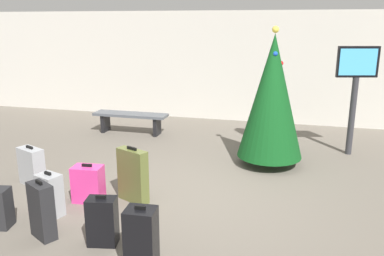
% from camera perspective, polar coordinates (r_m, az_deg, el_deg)
% --- Properties ---
extents(ground_plane, '(16.00, 16.00, 0.00)m').
position_cam_1_polar(ground_plane, '(6.13, -0.48, -9.49)').
color(ground_plane, '#665E54').
extents(back_wall, '(16.00, 0.20, 2.82)m').
position_cam_1_polar(back_wall, '(10.48, 6.68, 8.72)').
color(back_wall, beige).
rests_on(back_wall, ground_plane).
extents(holiday_tree, '(1.16, 1.16, 2.48)m').
position_cam_1_polar(holiday_tree, '(7.15, 11.43, 4.42)').
color(holiday_tree, '#4C3319').
rests_on(holiday_tree, ground_plane).
extents(flight_info_kiosk, '(0.77, 0.28, 2.11)m').
position_cam_1_polar(flight_info_kiosk, '(8.19, 22.47, 6.18)').
color(flight_info_kiosk, '#333338').
rests_on(flight_info_kiosk, ground_plane).
extents(waiting_bench, '(1.74, 0.44, 0.48)m').
position_cam_1_polar(waiting_bench, '(9.38, -8.82, 1.44)').
color(waiting_bench, '#4C5159').
rests_on(waiting_bench, ground_plane).
extents(traveller_0, '(0.45, 0.45, 1.71)m').
position_cam_1_polar(traveller_0, '(8.39, 11.64, 3.47)').
color(traveller_0, '#19594C').
rests_on(traveller_0, ground_plane).
extents(suitcase_0, '(0.40, 0.33, 0.74)m').
position_cam_1_polar(suitcase_0, '(5.19, -20.77, -11.06)').
color(suitcase_0, '#232326').
rests_on(suitcase_0, ground_plane).
extents(suitcase_1, '(0.51, 0.37, 0.65)m').
position_cam_1_polar(suitcase_1, '(6.87, -22.06, -5.15)').
color(suitcase_1, '#9EA0A5').
rests_on(suitcase_1, ground_plane).
extents(suitcase_2, '(0.38, 0.28, 0.62)m').
position_cam_1_polar(suitcase_2, '(4.87, -12.76, -12.94)').
color(suitcase_2, black).
rests_on(suitcase_2, ground_plane).
extents(suitcase_3, '(0.52, 0.35, 0.83)m').
position_cam_1_polar(suitcase_3, '(5.84, -8.50, -6.75)').
color(suitcase_3, '#59602D').
rests_on(suitcase_3, ground_plane).
extents(suitcase_4, '(0.38, 0.32, 0.63)m').
position_cam_1_polar(suitcase_4, '(5.72, -19.75, -9.07)').
color(suitcase_4, '#9EA0A5').
rests_on(suitcase_4, ground_plane).
extents(suitcase_6, '(0.45, 0.32, 0.57)m').
position_cam_1_polar(suitcase_6, '(6.01, -14.69, -7.76)').
color(suitcase_6, '#E5388C').
rests_on(suitcase_6, ground_plane).
extents(suitcase_7, '(0.34, 0.29, 0.70)m').
position_cam_1_polar(suitcase_7, '(4.40, -7.31, -15.35)').
color(suitcase_7, black).
rests_on(suitcase_7, ground_plane).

